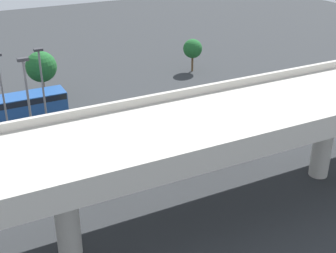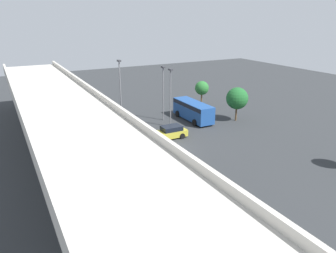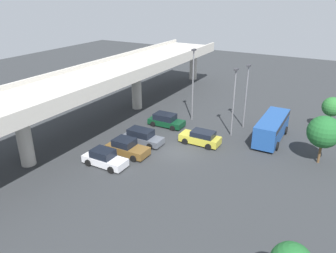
{
  "view_description": "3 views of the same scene",
  "coord_description": "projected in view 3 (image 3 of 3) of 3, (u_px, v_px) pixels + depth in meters",
  "views": [
    {
      "loc": [
        13.89,
        32.37,
        17.85
      ],
      "look_at": [
        -1.2,
        3.06,
        2.14
      ],
      "focal_mm": 50.0,
      "sensor_mm": 36.0,
      "label": 1
    },
    {
      "loc": [
        -30.09,
        16.47,
        14.37
      ],
      "look_at": [
        0.41,
        0.31,
        2.52
      ],
      "focal_mm": 35.0,
      "sensor_mm": 36.0,
      "label": 2
    },
    {
      "loc": [
        -26.85,
        -13.87,
        15.61
      ],
      "look_at": [
        1.29,
        1.87,
        2.02
      ],
      "focal_mm": 35.0,
      "sensor_mm": 36.0,
      "label": 3
    }
  ],
  "objects": [
    {
      "name": "lamp_post_mid_lot",
      "position": [
        193.0,
        80.0,
        40.29
      ],
      "size": [
        0.7,
        0.35,
        9.02
      ],
      "color": "slate",
      "rests_on": "ground_plane"
    },
    {
      "name": "parked_car_1",
      "position": [
        127.0,
        148.0,
        33.16
      ],
      "size": [
        2.17,
        4.37,
        1.64
      ],
      "rotation": [
        0.0,
        0.0,
        -1.57
      ],
      "color": "brown",
      "rests_on": "ground_plane"
    },
    {
      "name": "highway_overpass",
      "position": [
        89.0,
        84.0,
        36.76
      ],
      "size": [
        56.89,
        7.75,
        7.01
      ],
      "color": "#BCB7AD",
      "rests_on": "ground_plane"
    },
    {
      "name": "parked_car_3",
      "position": [
        201.0,
        138.0,
        35.4
      ],
      "size": [
        2.02,
        4.39,
        1.53
      ],
      "rotation": [
        0.0,
        0.0,
        1.57
      ],
      "color": "gold",
      "rests_on": "ground_plane"
    },
    {
      "name": "ground_plane",
      "position": [
        178.0,
        152.0,
        33.89
      ],
      "size": [
        119.01,
        119.01,
        0.0
      ],
      "primitive_type": "plane",
      "color": "#2D3033"
    },
    {
      "name": "tree_front_centre",
      "position": [
        324.0,
        132.0,
        30.63
      ],
      "size": [
        3.08,
        3.08,
        4.79
      ],
      "color": "brown",
      "rests_on": "ground_plane"
    },
    {
      "name": "parked_car_0",
      "position": [
        104.0,
        158.0,
        31.07
      ],
      "size": [
        1.98,
        4.39,
        1.62
      ],
      "rotation": [
        0.0,
        0.0,
        -1.57
      ],
      "color": "silver",
      "rests_on": "ground_plane"
    },
    {
      "name": "tree_front_right",
      "position": [
        332.0,
        107.0,
        37.92
      ],
      "size": [
        2.26,
        2.26,
        4.13
      ],
      "color": "brown",
      "rests_on": "ground_plane"
    },
    {
      "name": "parked_car_2",
      "position": [
        142.0,
        137.0,
        35.58
      ],
      "size": [
        2.02,
        4.46,
        1.59
      ],
      "rotation": [
        0.0,
        0.0,
        -1.57
      ],
      "color": "#515660",
      "rests_on": "ground_plane"
    },
    {
      "name": "lamp_post_near_aisle",
      "position": [
        234.0,
        97.0,
        36.0
      ],
      "size": [
        0.7,
        0.35,
        7.79
      ],
      "color": "slate",
      "rests_on": "ground_plane"
    },
    {
      "name": "parked_car_4",
      "position": [
        166.0,
        120.0,
        40.13
      ],
      "size": [
        2.13,
        4.38,
        1.54
      ],
      "rotation": [
        0.0,
        0.0,
        -1.57
      ],
      "color": "#0C381E",
      "rests_on": "ground_plane"
    },
    {
      "name": "lamp_post_by_overpass",
      "position": [
        246.0,
        92.0,
        38.25
      ],
      "size": [
        0.7,
        0.35,
        7.67
      ],
      "color": "slate",
      "rests_on": "ground_plane"
    },
    {
      "name": "shuttle_bus",
      "position": [
        272.0,
        127.0,
        36.13
      ],
      "size": [
        7.56,
        2.62,
        2.61
      ],
      "color": "#1E478C",
      "rests_on": "ground_plane"
    }
  ]
}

